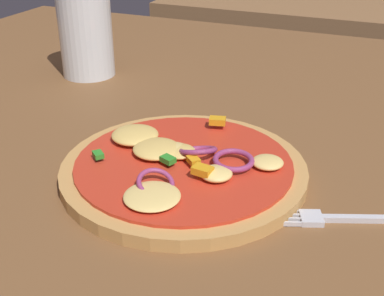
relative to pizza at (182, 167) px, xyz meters
The scene contains 4 objects.
dining_table 0.07m from the pizza, 31.04° to the left, with size 1.34×1.10×0.04m.
pizza is the anchor object (origin of this frame).
fork 0.16m from the pizza, ahead, with size 0.17×0.08×0.01m.
beer_glass 0.33m from the pizza, 138.70° to the left, with size 0.07×0.07×0.13m.
Camera 1 is at (0.11, -0.41, 0.28)m, focal length 47.32 mm.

